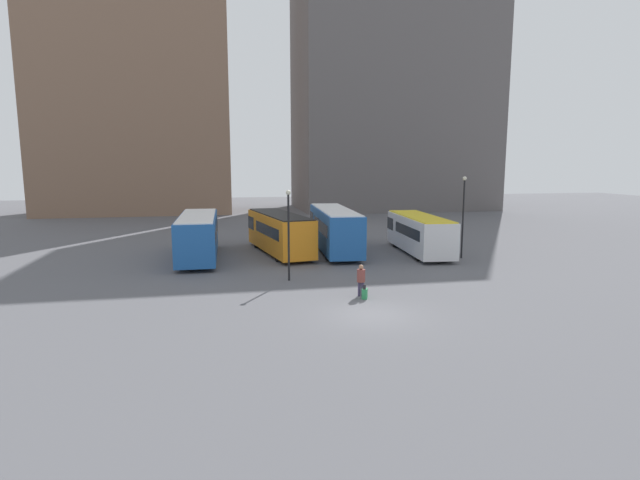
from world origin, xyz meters
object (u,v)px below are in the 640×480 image
Objects in this scene: bus_3 at (419,233)px; bus_0 at (198,235)px; bus_2 at (334,228)px; suitcase at (365,294)px; lamp_post_0 at (289,227)px; lamp_post_1 at (463,211)px; bus_1 at (279,232)px; traveler at (361,278)px.

bus_0 is at bearing 90.35° from bus_3.
bus_2 reaches higher than suitcase.
lamp_post_0 reaches higher than bus_0.
bus_3 is 1.63× the size of lamp_post_1.
bus_2 is 10.30m from lamp_post_0.
suitcase is (-7.74, -11.66, -1.29)m from bus_3.
bus_3 is 14.06m from suitcase.
bus_0 is 1.78× the size of lamp_post_1.
lamp_post_1 reaches higher than bus_0.
bus_1 is at bearing -80.39° from bus_0.
bus_3 is 3.88m from lamp_post_1.
bus_3 is 5.76× the size of traveler.
bus_1 is 6.14× the size of traveler.
bus_2 reaches higher than bus_3.
lamp_post_0 is at bearing 57.63° from suitcase.
bus_2 is 13.33m from traveler.
bus_2 is at bearing 16.29° from traveler.
bus_3 is at bearing -10.03° from suitcase.
suitcase is at bearing 176.86° from bus_2.
bus_3 is 13.05m from lamp_post_0.
bus_3 is at bearing 32.54° from lamp_post_0.
bus_1 is 1.93× the size of lamp_post_0.
lamp_post_0 is (-3.13, 4.18, 2.14)m from traveler.
suitcase is (2.65, -13.73, -1.37)m from bus_1.
lamp_post_1 is at bearing -100.71° from bus_0.
bus_2 is at bearing -84.21° from bus_0.
bus_0 reaches higher than traveler.
bus_0 is at bearing 168.56° from lamp_post_1.
suitcase is at bearing -145.46° from bus_0.
lamp_post_0 is (-10.92, -6.97, 1.57)m from bus_3.
bus_2 is 6.76× the size of traveler.
lamp_post_1 is (9.92, 9.06, 3.16)m from suitcase.
traveler is at bearing -144.52° from bus_0.
traveler is 0.88m from suitcase.
bus_0 is at bearing 89.16° from bus_1.
traveler is at bearing -139.38° from lamp_post_1.
traveler is at bearing 176.39° from bus_2.
bus_0 reaches higher than bus_3.
bus_2 reaches higher than bus_1.
bus_0 is 1.09× the size of bus_3.
lamp_post_1 is (2.18, -2.60, 1.88)m from bus_3.
lamp_post_0 is at bearing 155.55° from bus_2.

